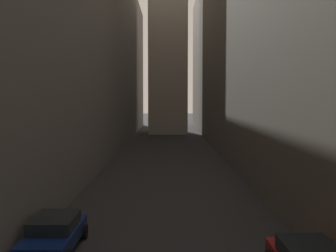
# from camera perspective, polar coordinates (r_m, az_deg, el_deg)

# --- Properties ---
(ground_plane) EXTENTS (264.00, 264.00, 0.00)m
(ground_plane) POSITION_cam_1_polar(r_m,az_deg,el_deg) (39.20, 0.03, -4.98)
(ground_plane) COLOR #232326
(building_block_left) EXTENTS (11.54, 108.00, 24.03)m
(building_block_left) POSITION_cam_1_polar(r_m,az_deg,el_deg) (42.72, -15.60, 11.77)
(building_block_left) COLOR slate
(building_block_left) RESTS_ON ground
(building_block_right) EXTENTS (13.31, 108.00, 25.64)m
(building_block_right) POSITION_cam_1_polar(r_m,az_deg,el_deg) (43.08, 16.85, 12.76)
(building_block_right) COLOR #60594F
(building_block_right) RESTS_ON ground
(parked_car_left_far) EXTENTS (1.97, 4.41, 1.35)m
(parked_car_left_far) POSITION_cam_1_polar(r_m,az_deg,el_deg) (17.54, -14.95, -13.64)
(parked_car_left_far) COLOR navy
(parked_car_left_far) RESTS_ON ground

